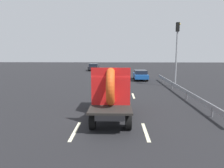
# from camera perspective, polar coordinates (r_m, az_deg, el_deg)

# --- Properties ---
(ground_plane) EXTENTS (120.00, 120.00, 0.00)m
(ground_plane) POSITION_cam_1_polar(r_m,az_deg,el_deg) (11.83, -1.43, -9.22)
(ground_plane) COLOR black
(flatbed_truck) EXTENTS (2.02, 5.24, 2.90)m
(flatbed_truck) POSITION_cam_1_polar(r_m,az_deg,el_deg) (12.21, -0.03, -1.41)
(flatbed_truck) COLOR black
(flatbed_truck) RESTS_ON ground_plane
(distant_sedan) EXTENTS (1.67, 3.90, 1.27)m
(distant_sedan) POSITION_cam_1_polar(r_m,az_deg,el_deg) (27.46, 7.71, 2.52)
(distant_sedan) COLOR black
(distant_sedan) RESTS_ON ground_plane
(traffic_light) EXTENTS (0.42, 0.36, 6.54)m
(traffic_light) POSITION_cam_1_polar(r_m,az_deg,el_deg) (22.71, 17.17, 9.82)
(traffic_light) COLOR gray
(traffic_light) RESTS_ON ground_plane
(guardrail) EXTENTS (0.10, 17.73, 0.71)m
(guardrail) POSITION_cam_1_polar(r_m,az_deg,el_deg) (19.26, 17.62, -0.94)
(guardrail) COLOR gray
(guardrail) RESTS_ON ground_plane
(lane_dash_left_near) EXTENTS (0.16, 2.39, 0.01)m
(lane_dash_left_near) POSITION_cam_1_polar(r_m,az_deg,el_deg) (10.16, -9.96, -12.44)
(lane_dash_left_near) COLOR beige
(lane_dash_left_near) RESTS_ON ground_plane
(lane_dash_left_far) EXTENTS (0.16, 2.18, 0.01)m
(lane_dash_left_far) POSITION_cam_1_polar(r_m,az_deg,el_deg) (17.70, -4.85, -3.13)
(lane_dash_left_far) COLOR beige
(lane_dash_left_far) RESTS_ON ground_plane
(lane_dash_right_near) EXTENTS (0.16, 2.27, 0.01)m
(lane_dash_right_near) POSITION_cam_1_polar(r_m,az_deg,el_deg) (10.04, 9.10, -12.67)
(lane_dash_right_near) COLOR beige
(lane_dash_right_near) RESTS_ON ground_plane
(lane_dash_right_far) EXTENTS (0.16, 2.08, 0.01)m
(lane_dash_right_far) POSITION_cam_1_polar(r_m,az_deg,el_deg) (17.62, 5.78, -3.20)
(lane_dash_right_far) COLOR beige
(lane_dash_right_far) RESTS_ON ground_plane
(oncoming_car) EXTENTS (1.76, 4.10, 1.34)m
(oncoming_car) POSITION_cam_1_polar(r_m,az_deg,el_deg) (41.04, -4.99, 4.69)
(oncoming_car) COLOR black
(oncoming_car) RESTS_ON ground_plane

